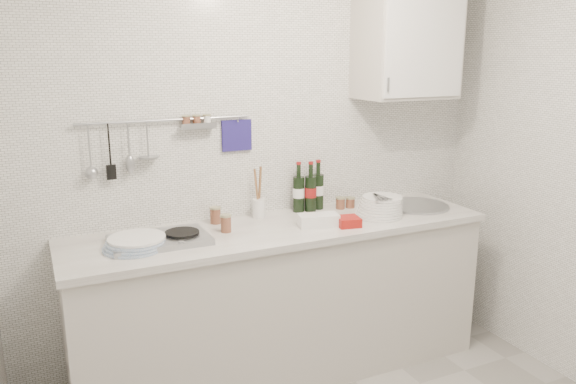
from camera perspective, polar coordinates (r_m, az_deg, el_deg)
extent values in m
cube|color=silver|center=(3.39, -2.72, 3.29)|extent=(3.00, 0.02, 2.50)
cube|color=#BAB5AC|center=(3.38, -0.57, -11.21)|extent=(2.40, 0.60, 0.88)
cube|color=silver|center=(3.21, -0.59, -3.76)|extent=(2.44, 0.64, 0.04)
cube|color=black|center=(3.58, -0.70, -16.75)|extent=(2.34, 0.52, 0.10)
cube|color=#93969B|center=(2.99, -12.93, -4.76)|extent=(0.50, 0.32, 0.03)
cylinder|color=black|center=(2.96, -15.22, -4.63)|extent=(0.18, 0.18, 0.01)
cylinder|color=black|center=(3.01, -10.72, -4.09)|extent=(0.18, 0.18, 0.01)
cylinder|color=#93969B|center=(3.68, 12.98, -1.37)|extent=(0.40, 0.40, 0.02)
cylinder|color=#93969B|center=(3.70, 12.93, -2.21)|extent=(0.34, 0.34, 0.10)
cylinder|color=#93969B|center=(3.15, -12.35, 7.13)|extent=(0.95, 0.02, 0.02)
cube|color=navy|center=(3.29, -5.23, 5.75)|extent=(0.18, 0.02, 0.18)
cube|color=#BAB5AC|center=(3.63, 11.99, 14.82)|extent=(0.60, 0.35, 0.70)
cube|color=white|center=(3.48, 13.83, 14.77)|extent=(0.56, 0.01, 0.66)
cylinder|color=#93969B|center=(3.32, 10.15, 10.69)|extent=(0.01, 0.01, 0.08)
cylinder|color=#517DB9|center=(2.93, -15.41, -5.47)|extent=(0.31, 0.31, 0.01)
cylinder|color=#517DB9|center=(2.93, -15.31, -5.16)|extent=(0.30, 0.30, 0.01)
cylinder|color=#517DB9|center=(2.93, -15.22, -4.85)|extent=(0.29, 0.29, 0.01)
cylinder|color=#517DB9|center=(2.93, -15.12, -4.54)|extent=(0.29, 0.29, 0.01)
cylinder|color=white|center=(3.42, 9.17, -2.33)|extent=(0.28, 0.28, 0.01)
cylinder|color=white|center=(3.43, 9.23, -2.07)|extent=(0.28, 0.28, 0.01)
cylinder|color=white|center=(3.43, 9.29, -1.82)|extent=(0.27, 0.27, 0.01)
cylinder|color=white|center=(3.43, 9.35, -1.56)|extent=(0.27, 0.27, 0.01)
cylinder|color=white|center=(3.44, 9.41, -1.30)|extent=(0.26, 0.26, 0.01)
cylinder|color=white|center=(3.44, 9.47, -1.05)|extent=(0.25, 0.25, 0.01)
cylinder|color=white|center=(3.44, 9.52, -0.79)|extent=(0.25, 0.25, 0.01)
cylinder|color=white|center=(3.45, 9.58, -0.54)|extent=(0.24, 0.24, 0.01)
cube|color=white|center=(3.19, 3.11, -2.87)|extent=(0.25, 0.16, 0.07)
cube|color=#AE1513|center=(3.21, 6.12, -2.99)|extent=(0.15, 0.15, 0.05)
cylinder|color=white|center=(3.35, -2.99, -1.66)|extent=(0.08, 0.08, 0.11)
cylinder|color=brown|center=(3.31, -2.87, 0.73)|extent=(0.02, 0.06, 0.23)
cylinder|color=brown|center=(3.32, -3.24, 0.57)|extent=(0.02, 0.04, 0.21)
cylinder|color=brown|center=(3.26, -7.38, -2.44)|extent=(0.06, 0.06, 0.09)
cylinder|color=tan|center=(3.25, -7.41, -1.62)|extent=(0.07, 0.07, 0.01)
cylinder|color=brown|center=(3.55, 5.34, -1.19)|extent=(0.06, 0.06, 0.06)
cylinder|color=tan|center=(3.54, 5.35, -0.60)|extent=(0.06, 0.06, 0.01)
cylinder|color=brown|center=(3.58, 6.34, -1.13)|extent=(0.06, 0.06, 0.06)
cylinder|color=tan|center=(3.58, 6.35, -0.61)|extent=(0.06, 0.06, 0.01)
cylinder|color=brown|center=(3.10, -6.33, -3.28)|extent=(0.06, 0.06, 0.09)
cylinder|color=tan|center=(3.08, -6.35, -2.41)|extent=(0.06, 0.06, 0.01)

